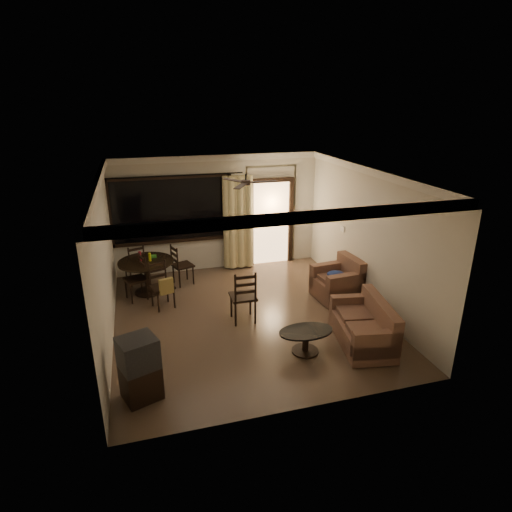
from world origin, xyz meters
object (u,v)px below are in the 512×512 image
object	(u,v)px
tv_cabinet	(140,368)
dining_chair_west	(137,286)
side_chair	(243,306)
dining_chair_south	(163,293)
armchair	(339,282)
dining_chair_east	(183,272)
sofa	(365,327)
coffee_table	(306,338)
dining_chair_north	(136,272)
dining_table	(146,268)

from	to	relation	value
tv_cabinet	dining_chair_west	bearing A→B (deg)	69.84
dining_chair_west	side_chair	world-z (taller)	side_chair
dining_chair_south	armchair	distance (m)	3.69
dining_chair_east	sofa	xyz separation A→B (m)	(2.74, -3.44, 0.03)
dining_chair_west	tv_cabinet	xyz separation A→B (m)	(-0.01, -3.32, 0.20)
coffee_table	side_chair	world-z (taller)	side_chair
sofa	coffee_table	world-z (taller)	sofa
dining_chair_west	armchair	world-z (taller)	dining_chair_west
dining_chair_east	dining_chair_north	xyz separation A→B (m)	(-1.04, 0.33, 0.00)
side_chair	sofa	bearing A→B (deg)	144.08
dining_chair_west	coffee_table	size ratio (longest dim) A/B	1.02
tv_cabinet	side_chair	world-z (taller)	side_chair
dining_chair_east	side_chair	distance (m)	2.26
dining_chair_south	side_chair	size ratio (longest dim) A/B	0.89
dining_chair_north	sofa	bearing A→B (deg)	116.80
side_chair	dining_table	bearing A→B (deg)	-45.82
dining_table	sofa	bearing A→B (deg)	-41.92
dining_chair_west	armchair	bearing A→B (deg)	56.35
dining_table	dining_chair_west	size ratio (longest dim) A/B	1.25
dining_chair_north	tv_cabinet	distance (m)	4.18
dining_chair_west	armchair	distance (m)	4.30
sofa	dining_table	bearing A→B (deg)	148.09
dining_table	coffee_table	distance (m)	3.99
dining_chair_east	tv_cabinet	world-z (taller)	tv_cabinet
dining_chair_north	sofa	distance (m)	5.34
side_chair	dining_chair_east	bearing A→B (deg)	-65.38
dining_table	armchair	size ratio (longest dim) A/B	1.25
dining_table	side_chair	xyz separation A→B (m)	(1.70, -1.81, -0.27)
dining_chair_south	coffee_table	bearing A→B (deg)	-65.26
dining_chair_west	sofa	distance (m)	4.77
dining_chair_south	sofa	size ratio (longest dim) A/B	0.60
dining_table	armchair	bearing A→B (deg)	-19.73
dining_chair_south	side_chair	distance (m)	1.74
dining_chair_south	dining_chair_west	bearing A→B (deg)	114.07
dining_chair_south	dining_chair_north	xyz separation A→B (m)	(-0.51, 1.41, -0.02)
coffee_table	sofa	bearing A→B (deg)	-1.74
dining_chair_south	dining_chair_north	bearing A→B (deg)	91.68
dining_chair_west	dining_chair_south	world-z (taller)	same
tv_cabinet	side_chair	size ratio (longest dim) A/B	0.90
dining_table	dining_chair_west	xyz separation A→B (m)	(-0.23, -0.26, -0.30)
dining_table	sofa	distance (m)	4.76
tv_cabinet	sofa	bearing A→B (deg)	-13.76
dining_chair_west	coffee_table	bearing A→B (deg)	24.61
dining_chair_east	sofa	bearing A→B (deg)	-159.70
dining_chair_north	armchair	size ratio (longest dim) A/B	1.00
dining_chair_west	side_chair	xyz separation A→B (m)	(1.94, -1.54, 0.03)
dining_table	side_chair	bearing A→B (deg)	-46.67
dining_table	tv_cabinet	bearing A→B (deg)	-93.91
sofa	dining_chair_east	bearing A→B (deg)	138.61
dining_table	sofa	size ratio (longest dim) A/B	0.75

